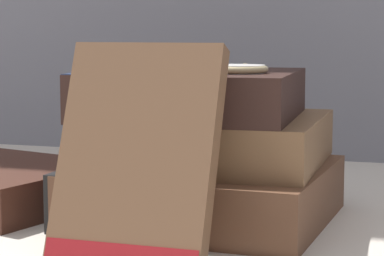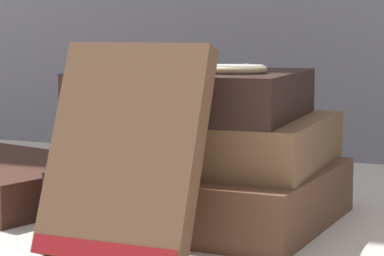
{
  "view_description": "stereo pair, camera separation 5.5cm",
  "coord_description": "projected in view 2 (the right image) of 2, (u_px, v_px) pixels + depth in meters",
  "views": [
    {
      "loc": [
        0.18,
        -0.57,
        0.15
      ],
      "look_at": [
        -0.01,
        -0.0,
        0.07
      ],
      "focal_mm": 75.0,
      "sensor_mm": 36.0,
      "label": 1
    },
    {
      "loc": [
        0.23,
        -0.55,
        0.15
      ],
      "look_at": [
        -0.01,
        -0.0,
        0.07
      ],
      "focal_mm": 75.0,
      "sensor_mm": 36.0,
      "label": 2
    }
  ],
  "objects": [
    {
      "name": "book_flat_top",
      "position": [
        189.0,
        94.0,
        0.62
      ],
      "size": [
        0.17,
        0.16,
        0.04
      ],
      "rotation": [
        0.0,
        0.0,
        0.07
      ],
      "color": "#331E19",
      "rests_on": "book_flat_middle"
    },
    {
      "name": "reading_glasses",
      "position": [
        184.0,
        180.0,
        0.77
      ],
      "size": [
        0.1,
        0.06,
        0.0
      ],
      "rotation": [
        0.0,
        0.0,
        0.21
      ],
      "color": "black",
      "rests_on": "ground_plane"
    },
    {
      "name": "book_flat_bottom",
      "position": [
        197.0,
        192.0,
        0.62
      ],
      "size": [
        0.19,
        0.18,
        0.04
      ],
      "rotation": [
        0.0,
        0.0,
        -0.05
      ],
      "color": "brown",
      "rests_on": "ground_plane"
    },
    {
      "name": "book_leaning_front",
      "position": [
        124.0,
        159.0,
        0.51
      ],
      "size": [
        0.1,
        0.07,
        0.14
      ],
      "rotation": [
        -0.37,
        0.0,
        0.0
      ],
      "color": "brown",
      "rests_on": "ground_plane"
    },
    {
      "name": "ground_plane",
      "position": [
        202.0,
        224.0,
        0.61
      ],
      "size": [
        3.0,
        3.0,
        0.0
      ],
      "primitive_type": "plane",
      "color": "beige"
    },
    {
      "name": "book_flat_middle",
      "position": [
        207.0,
        139.0,
        0.62
      ],
      "size": [
        0.17,
        0.16,
        0.04
      ],
      "rotation": [
        0.0,
        0.0,
        0.02
      ],
      "color": "brown",
      "rests_on": "book_flat_bottom"
    },
    {
      "name": "pocket_watch",
      "position": [
        237.0,
        69.0,
        0.58
      ],
      "size": [
        0.05,
        0.05,
        0.01
      ],
      "color": "white",
      "rests_on": "book_flat_top"
    }
  ]
}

